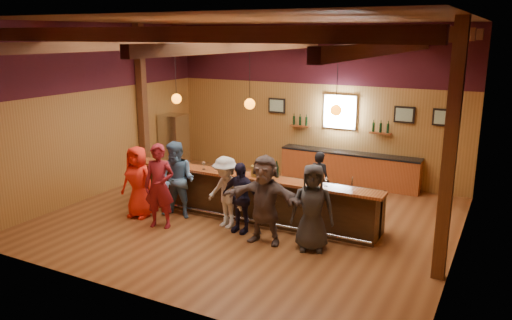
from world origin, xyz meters
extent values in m
plane|color=brown|center=(0.00, 0.00, 0.00)|extent=(9.00, 9.00, 0.00)
cube|color=brown|center=(0.00, 4.00, 2.25)|extent=(9.00, 0.04, 4.50)
cube|color=brown|center=(0.00, -4.00, 2.25)|extent=(9.00, 0.04, 4.50)
cube|color=brown|center=(-4.50, 0.00, 2.25)|extent=(0.04, 8.00, 4.50)
cube|color=brown|center=(4.50, 0.00, 2.25)|extent=(0.04, 8.00, 4.50)
cube|color=brown|center=(0.00, 0.00, 4.50)|extent=(9.00, 8.00, 0.04)
cube|color=#370F16|center=(0.00, 3.98, 3.65)|extent=(9.00, 0.01, 1.70)
cube|color=#370F16|center=(-4.48, 0.00, 3.65)|extent=(0.01, 8.00, 1.70)
cube|color=#370F16|center=(4.48, 0.00, 3.65)|extent=(0.01, 8.00, 1.70)
cube|color=#512C17|center=(-4.35, 1.50, 2.25)|extent=(0.22, 0.22, 4.50)
cube|color=#512C17|center=(4.35, -1.00, 2.25)|extent=(0.22, 0.22, 4.50)
cube|color=#512C17|center=(0.00, -3.00, 4.20)|extent=(8.80, 0.20, 0.25)
cube|color=#512C17|center=(0.00, -1.00, 4.20)|extent=(8.80, 0.20, 0.25)
cube|color=#512C17|center=(0.00, 1.00, 4.20)|extent=(8.80, 0.20, 0.25)
cube|color=#512C17|center=(0.00, 3.00, 4.20)|extent=(8.80, 0.20, 0.25)
cube|color=#512C17|center=(-3.00, 0.00, 3.95)|extent=(0.18, 7.80, 0.22)
cube|color=#512C17|center=(0.00, 0.00, 3.95)|extent=(0.18, 7.80, 0.22)
cube|color=#512C17|center=(3.00, 0.00, 3.95)|extent=(0.18, 7.80, 0.22)
cube|color=black|center=(0.00, 0.00, 0.53)|extent=(6.00, 0.60, 1.05)
cube|color=brown|center=(0.00, -0.18, 1.08)|extent=(6.30, 0.50, 0.06)
cube|color=black|center=(0.00, 0.38, 0.93)|extent=(6.00, 0.48, 0.05)
cube|color=black|center=(0.00, 0.38, 0.45)|extent=(6.00, 0.48, 0.90)
cube|color=silver|center=(2.00, 0.38, 0.88)|extent=(0.45, 0.40, 0.14)
cube|color=silver|center=(2.50, 0.38, 0.88)|extent=(0.45, 0.40, 0.14)
cylinder|color=silver|center=(0.00, -0.42, 0.15)|extent=(6.00, 0.06, 0.06)
cube|color=brown|center=(1.20, 3.72, 0.45)|extent=(4.00, 0.50, 0.90)
cube|color=black|center=(1.20, 3.72, 0.93)|extent=(4.00, 0.52, 0.05)
cube|color=silver|center=(0.80, 3.95, 2.05)|extent=(0.95, 0.08, 0.95)
cube|color=white|center=(0.80, 3.90, 2.05)|extent=(0.78, 0.01, 0.78)
cube|color=black|center=(-1.20, 3.94, 2.10)|extent=(0.55, 0.04, 0.45)
cube|color=silver|center=(-1.20, 3.92, 2.10)|extent=(0.45, 0.01, 0.35)
cube|color=black|center=(2.60, 3.94, 2.10)|extent=(0.55, 0.04, 0.45)
cube|color=silver|center=(2.60, 3.92, 2.10)|extent=(0.45, 0.01, 0.35)
cube|color=black|center=(3.60, 3.94, 2.10)|extent=(0.55, 0.04, 0.45)
cube|color=silver|center=(3.60, 3.92, 2.10)|extent=(0.45, 0.01, 0.35)
cube|color=brown|center=(-0.40, 3.88, 1.55)|extent=(0.60, 0.18, 0.04)
cylinder|color=black|center=(-0.60, 3.88, 1.70)|extent=(0.07, 0.07, 0.26)
cylinder|color=black|center=(-0.40, 3.88, 1.70)|extent=(0.07, 0.07, 0.26)
cylinder|color=black|center=(-0.20, 3.88, 1.70)|extent=(0.07, 0.07, 0.26)
cube|color=brown|center=(2.00, 3.88, 1.55)|extent=(0.60, 0.18, 0.04)
cylinder|color=black|center=(1.80, 3.88, 1.70)|extent=(0.07, 0.07, 0.26)
cylinder|color=black|center=(2.00, 3.88, 1.70)|extent=(0.07, 0.07, 0.26)
cylinder|color=black|center=(2.20, 3.88, 1.70)|extent=(0.07, 0.07, 0.26)
cylinder|color=black|center=(-2.00, 0.00, 3.33)|extent=(0.01, 0.01, 1.25)
sphere|color=orange|center=(-2.00, 0.00, 2.70)|extent=(0.24, 0.24, 0.24)
cylinder|color=black|center=(0.00, 0.00, 3.33)|extent=(0.01, 0.01, 1.25)
sphere|color=orange|center=(0.00, 0.00, 2.70)|extent=(0.24, 0.24, 0.24)
cylinder|color=black|center=(2.00, 0.00, 3.33)|extent=(0.01, 0.01, 1.25)
sphere|color=orange|center=(2.00, 0.00, 2.70)|extent=(0.24, 0.24, 0.24)
cube|color=silver|center=(-4.10, 2.60, 0.90)|extent=(0.70, 0.70, 1.80)
imported|color=red|center=(-2.39, -1.09, 0.85)|extent=(0.87, 0.60, 1.70)
imported|color=maroon|center=(-1.53, -1.38, 0.95)|extent=(0.79, 0.62, 1.90)
imported|color=#4F779F|center=(-1.54, -0.70, 0.91)|extent=(0.96, 0.79, 1.82)
imported|color=beige|center=(-0.22, -0.71, 0.81)|extent=(1.18, 0.87, 1.62)
imported|color=black|center=(0.19, -0.79, 0.78)|extent=(0.94, 0.45, 1.56)
imported|color=#5E4E4B|center=(0.91, -1.06, 0.93)|extent=(1.76, 0.69, 1.86)
imported|color=#2B2C2E|center=(1.91, -0.94, 0.88)|extent=(1.00, 0.82, 1.76)
imported|color=black|center=(1.17, 1.39, 0.73)|extent=(0.57, 0.41, 1.45)
cylinder|color=brown|center=(0.25, -0.19, 1.23)|extent=(0.23, 0.23, 0.25)
cylinder|color=black|center=(0.71, -0.04, 1.24)|extent=(0.07, 0.07, 0.25)
cylinder|color=black|center=(0.71, -0.04, 1.41)|extent=(0.03, 0.03, 0.09)
cylinder|color=black|center=(0.69, -0.03, 1.25)|extent=(0.08, 0.08, 0.28)
cylinder|color=black|center=(0.69, -0.03, 1.44)|extent=(0.03, 0.03, 0.10)
cylinder|color=silver|center=(-2.41, -0.10, 1.11)|extent=(0.06, 0.06, 0.01)
cylinder|color=silver|center=(-2.41, -0.10, 1.16)|extent=(0.01, 0.01, 0.09)
sphere|color=silver|center=(-2.41, -0.10, 1.24)|extent=(0.07, 0.07, 0.07)
cylinder|color=silver|center=(-2.10, -0.23, 1.11)|extent=(0.08, 0.08, 0.01)
cylinder|color=silver|center=(-2.10, -0.23, 1.17)|extent=(0.01, 0.01, 0.11)
sphere|color=silver|center=(-2.10, -0.23, 1.27)|extent=(0.09, 0.09, 0.09)
cylinder|color=silver|center=(-1.64, -0.18, 1.11)|extent=(0.06, 0.06, 0.01)
cylinder|color=silver|center=(-1.64, -0.18, 1.16)|extent=(0.01, 0.01, 0.09)
sphere|color=silver|center=(-1.64, -0.18, 1.23)|extent=(0.07, 0.07, 0.07)
cylinder|color=silver|center=(-1.11, -0.23, 1.11)|extent=(0.08, 0.08, 0.01)
cylinder|color=silver|center=(-1.11, -0.23, 1.17)|extent=(0.01, 0.01, 0.11)
sphere|color=silver|center=(-1.11, -0.23, 1.26)|extent=(0.09, 0.09, 0.09)
cylinder|color=silver|center=(-0.58, -0.23, 1.11)|extent=(0.07, 0.07, 0.01)
cylinder|color=silver|center=(-0.58, -0.23, 1.17)|extent=(0.01, 0.01, 0.10)
sphere|color=silver|center=(-0.58, -0.23, 1.25)|extent=(0.08, 0.08, 0.08)
cylinder|color=silver|center=(0.70, -0.24, 1.11)|extent=(0.07, 0.07, 0.01)
cylinder|color=silver|center=(0.70, -0.24, 1.17)|extent=(0.01, 0.01, 0.10)
sphere|color=silver|center=(0.70, -0.24, 1.25)|extent=(0.08, 0.08, 0.08)
cylinder|color=silver|center=(1.46, -0.21, 1.11)|extent=(0.07, 0.07, 0.01)
cylinder|color=silver|center=(1.46, -0.21, 1.17)|extent=(0.01, 0.01, 0.11)
sphere|color=silver|center=(1.46, -0.21, 1.26)|extent=(0.09, 0.09, 0.09)
cylinder|color=silver|center=(1.89, -0.15, 1.11)|extent=(0.08, 0.08, 0.01)
cylinder|color=silver|center=(1.89, -0.15, 1.17)|extent=(0.01, 0.01, 0.11)
sphere|color=silver|center=(1.89, -0.15, 1.26)|extent=(0.09, 0.09, 0.09)
camera|label=1|loc=(5.25, -9.69, 4.21)|focal=35.00mm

